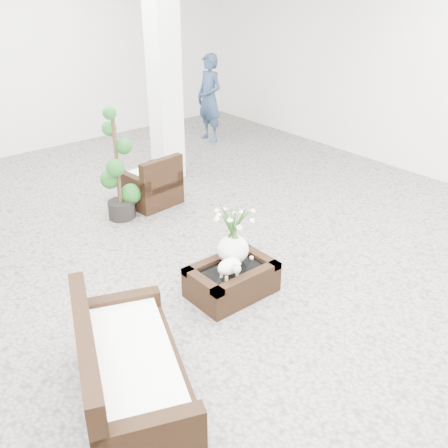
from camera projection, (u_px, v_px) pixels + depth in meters
ground at (219, 268)px, 6.12m from camera, size 11.00×11.00×0.00m
column at (164, 69)px, 7.93m from camera, size 0.40×0.40×3.50m
coffee_table at (232, 281)px, 5.59m from camera, size 0.90×0.60×0.31m
sheep_figurine at (229, 268)px, 5.34m from camera, size 0.28×0.23×0.21m
planter_narcissus at (233, 229)px, 5.46m from camera, size 0.44×0.44×0.80m
tealight at (252, 257)px, 5.70m from camera, size 0.04×0.04×0.03m
armchair at (150, 179)px, 7.60m from camera, size 0.78×0.75×0.76m
loveseat at (132, 363)px, 4.07m from camera, size 1.29×1.76×0.85m
topiary at (117, 165)px, 6.97m from camera, size 0.42×0.42×1.56m
shopper at (209, 98)px, 10.08m from camera, size 0.42×0.62×1.68m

